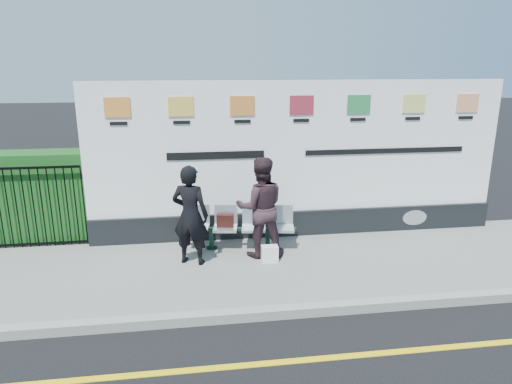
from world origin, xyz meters
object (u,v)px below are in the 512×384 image
(billboard, at_px, (299,170))
(woman_left, at_px, (190,215))
(bench, at_px, (240,237))
(woman_right, at_px, (260,207))

(billboard, height_order, woman_left, billboard)
(billboard, height_order, bench, billboard)
(bench, bearing_deg, woman_right, -37.61)
(woman_right, bearing_deg, woman_left, 8.11)
(woman_left, relative_size, woman_right, 0.96)
(bench, bearing_deg, billboard, 34.80)
(bench, relative_size, woman_right, 1.11)
(billboard, relative_size, bench, 4.05)
(billboard, distance_m, bench, 1.75)
(billboard, xyz_separation_m, woman_left, (-2.10, -1.12, -0.45))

